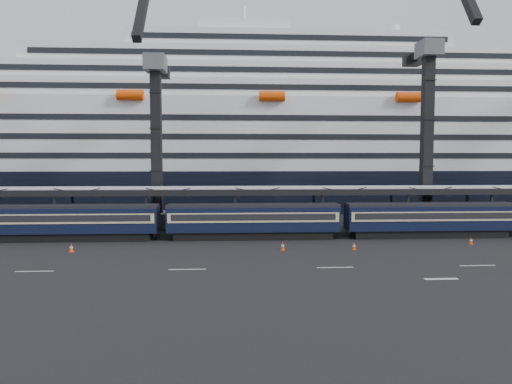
% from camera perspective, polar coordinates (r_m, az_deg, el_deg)
% --- Properties ---
extents(ground, '(260.00, 260.00, 0.00)m').
position_cam_1_polar(ground, '(42.54, 11.28, -7.96)').
color(ground, black).
rests_on(ground, ground).
extents(lane_markings, '(111.00, 4.27, 0.02)m').
position_cam_1_polar(lane_markings, '(40.65, 24.51, -8.79)').
color(lane_markings, beige).
rests_on(lane_markings, ground).
extents(train, '(133.05, 3.00, 4.05)m').
position_cam_1_polar(train, '(51.05, 3.44, -3.39)').
color(train, black).
rests_on(train, ground).
extents(canopy, '(130.00, 6.25, 5.53)m').
position_cam_1_polar(canopy, '(55.40, 7.76, 0.33)').
color(canopy, '#989A9F').
rests_on(canopy, ground).
extents(cruise_ship, '(214.09, 28.84, 34.00)m').
position_cam_1_polar(cruise_ship, '(86.87, 3.09, 6.36)').
color(cruise_ship, black).
rests_on(cruise_ship, ground).
extents(crane_dark_near, '(4.50, 17.75, 35.08)m').
position_cam_1_polar(crane_dark_near, '(59.74, -12.41, 6.95)').
color(crane_dark_near, '#484A4F').
rests_on(crane_dark_near, ground).
extents(crane_dark_mid, '(4.50, 18.24, 39.64)m').
position_cam_1_polar(crane_dark_mid, '(63.40, 20.76, 7.90)').
color(crane_dark_mid, '#484A4F').
rests_on(crane_dark_mid, ground).
extents(traffic_cone_b, '(0.42, 0.42, 0.84)m').
position_cam_1_polar(traffic_cone_b, '(47.19, -22.09, -6.48)').
color(traffic_cone_b, '#F54707').
rests_on(traffic_cone_b, ground).
extents(traffic_cone_c, '(0.41, 0.41, 0.83)m').
position_cam_1_polar(traffic_cone_c, '(44.77, 3.35, -6.76)').
color(traffic_cone_c, '#F54707').
rests_on(traffic_cone_c, ground).
extents(traffic_cone_d, '(0.36, 0.36, 0.73)m').
position_cam_1_polar(traffic_cone_d, '(45.99, 12.15, -6.61)').
color(traffic_cone_d, '#F54707').
rests_on(traffic_cone_d, ground).
extents(traffic_cone_e, '(0.39, 0.39, 0.77)m').
position_cam_1_polar(traffic_cone_e, '(52.80, 25.28, -5.52)').
color(traffic_cone_e, '#F54707').
rests_on(traffic_cone_e, ground).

